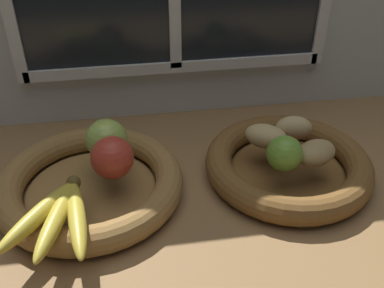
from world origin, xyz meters
The scene contains 11 objects.
ground_plane centered at (0.00, 0.00, -1.50)cm, with size 140.00×90.00×3.00cm, color olive.
fruit_bowl_left centered at (-18.75, 2.00, 2.29)cm, with size 33.08×33.08×4.94cm.
fruit_bowl_right centered at (17.79, 2.00, 2.30)cm, with size 31.16×31.16×4.94cm.
apple_green_back centered at (-15.23, 6.15, 8.67)cm, with size 7.46×7.46×7.46cm, color #99B74C.
apple_red_right centered at (-14.28, 0.55, 8.62)cm, with size 7.35×7.35×7.35cm, color #B73828.
banana_bunch_front centered at (-22.72, -9.87, 6.28)cm, with size 14.09×18.31×2.67cm.
potato_small centered at (21.20, -1.41, 7.06)cm, with size 7.74×5.51×4.24cm, color #A38451.
potato_oblong centered at (13.96, 4.98, 7.12)cm, with size 8.01×5.27×4.35cm, color tan.
potato_back centered at (19.92, 6.69, 7.29)cm, with size 7.07×4.53×4.69cm, color tan.
lime_near centered at (15.04, -2.13, 8.09)cm, with size 6.30×6.30×6.30cm, color #6B9E33.
chili_pepper centered at (19.84, 2.45, 5.86)cm, with size 1.82×1.82×11.94cm, color red.
Camera 1 is at (-10.41, -60.99, 52.71)cm, focal length 41.54 mm.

